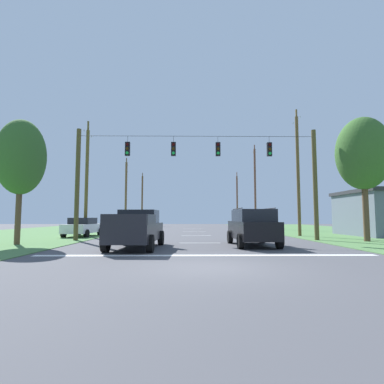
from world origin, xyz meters
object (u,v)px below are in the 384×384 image
at_px(pickup_truck, 137,229).
at_px(utility_pole_distant_right, 126,193).
at_px(suv_black, 252,226).
at_px(utility_pole_mid_right, 298,173).
at_px(utility_pole_near_left, 237,200).
at_px(utility_pole_far_left, 87,180).
at_px(utility_pole_distant_left, 142,199).
at_px(distant_car_crossing_white, 83,227).
at_px(tree_roadside_far_right, 21,157).
at_px(overhead_signal_span, 197,177).
at_px(utility_pole_far_right, 255,187).
at_px(tree_roadside_right, 363,154).

bearing_deg(pickup_truck, utility_pole_distant_right, 102.86).
bearing_deg(utility_pole_distant_right, suv_black, -63.48).
relative_size(utility_pole_mid_right, utility_pole_near_left, 1.05).
relative_size(suv_black, utility_pole_near_left, 0.47).
relative_size(suv_black, utility_pole_far_left, 0.51).
height_order(pickup_truck, utility_pole_distant_left, utility_pole_distant_left).
bearing_deg(utility_pole_near_left, utility_pole_distant_right, -135.67).
bearing_deg(distant_car_crossing_white, utility_pole_distant_left, 90.06).
bearing_deg(utility_pole_distant_left, utility_pole_mid_right, -60.79).
bearing_deg(pickup_truck, tree_roadside_far_right, 164.97).
relative_size(pickup_truck, utility_pole_far_left, 0.58).
distance_m(pickup_truck, suv_black, 6.26).
relative_size(overhead_signal_span, suv_black, 3.42).
bearing_deg(utility_pole_distant_right, distant_car_crossing_white, -90.89).
bearing_deg(utility_pole_mid_right, suv_black, -124.60).
bearing_deg(utility_pole_distant_left, distant_car_crossing_white, -89.94).
relative_size(pickup_truck, utility_pole_far_right, 0.48).
distance_m(utility_pole_near_left, tree_roadside_far_right, 44.68).
bearing_deg(tree_roadside_right, overhead_signal_span, 174.05).
bearing_deg(overhead_signal_span, utility_pole_far_left, 155.35).
bearing_deg(suv_black, utility_pole_far_right, 76.83).
xyz_separation_m(overhead_signal_span, utility_pole_mid_right, (8.62, 4.45, 0.96)).
bearing_deg(utility_pole_distant_right, tree_roadside_far_right, -93.57).
bearing_deg(suv_black, tree_roadside_far_right, 176.77).
relative_size(utility_pole_distant_right, tree_roadside_right, 1.17).
relative_size(utility_pole_far_right, utility_pole_near_left, 1.12).
bearing_deg(pickup_truck, tree_roadside_right, 15.17).
relative_size(overhead_signal_span, utility_pole_mid_right, 1.54).
bearing_deg(utility_pole_far_right, suv_black, -103.17).
distance_m(pickup_truck, utility_pole_mid_right, 15.72).
height_order(pickup_truck, suv_black, suv_black).
xyz_separation_m(suv_black, distant_car_crossing_white, (-12.07, 8.05, -0.27)).
xyz_separation_m(overhead_signal_span, tree_roadside_far_right, (-10.33, -3.05, 0.74)).
bearing_deg(suv_black, utility_pole_mid_right, 55.40).
relative_size(utility_pole_mid_right, tree_roadside_far_right, 1.48).
bearing_deg(tree_roadside_right, suv_black, -161.48).
relative_size(pickup_truck, utility_pole_distant_right, 0.57).
distance_m(overhead_signal_span, utility_pole_distant_left, 37.42).
xyz_separation_m(pickup_truck, tree_roadside_far_right, (-7.11, 1.91, 4.06)).
height_order(utility_pole_far_right, utility_pole_near_left, utility_pole_far_right).
distance_m(utility_pole_distant_right, tree_roadside_far_right, 23.00).
height_order(suv_black, tree_roadside_right, tree_roadside_right).
distance_m(distant_car_crossing_white, utility_pole_far_left, 3.80).
distance_m(utility_pole_near_left, utility_pole_distant_left, 18.10).
relative_size(overhead_signal_span, tree_roadside_right, 2.03).
xyz_separation_m(overhead_signal_span, utility_pole_near_left, (8.90, 37.29, 0.63)).
relative_size(utility_pole_far_right, tree_roadside_right, 1.41).
relative_size(overhead_signal_span, utility_pole_distant_left, 1.67).
height_order(utility_pole_distant_right, tree_roadside_far_right, utility_pole_distant_right).
bearing_deg(utility_pole_far_right, overhead_signal_span, -112.94).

